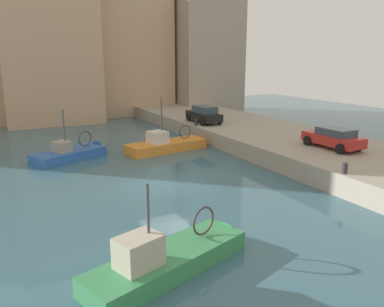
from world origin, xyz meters
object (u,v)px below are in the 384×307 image
at_px(fishing_boat_green, 176,264).
at_px(fishing_boat_orange, 171,149).
at_px(fishing_boat_blue, 75,157).
at_px(mooring_bollard_north, 196,122).
at_px(mooring_bollard_mid, 345,168).
at_px(parked_car_red, 333,138).
at_px(parked_car_black, 204,114).

relative_size(fishing_boat_green, fishing_boat_orange, 0.98).
bearing_deg(fishing_boat_blue, mooring_bollard_north, 9.75).
relative_size(fishing_boat_orange, mooring_bollard_mid, 13.06).
bearing_deg(fishing_boat_green, parked_car_red, 24.96).
distance_m(fishing_boat_blue, fishing_boat_orange, 7.06).
height_order(fishing_boat_green, mooring_bollard_mid, fishing_boat_green).
relative_size(fishing_boat_blue, parked_car_red, 1.51).
xyz_separation_m(parked_car_black, mooring_bollard_mid, (-1.33, -16.97, -0.49)).
bearing_deg(parked_car_red, fishing_boat_blue, 145.86).
distance_m(fishing_boat_green, parked_car_red, 15.99).
height_order(parked_car_red, mooring_bollard_north, parked_car_red).
height_order(parked_car_red, mooring_bollard_mid, parked_car_red).
relative_size(fishing_boat_blue, mooring_bollard_north, 11.08).
bearing_deg(mooring_bollard_north, mooring_bollard_mid, -90.00).
bearing_deg(parked_car_black, fishing_boat_green, -121.69).
distance_m(parked_car_red, parked_car_black, 12.86).
height_order(fishing_boat_blue, fishing_boat_orange, fishing_boat_orange).
relative_size(parked_car_black, mooring_bollard_mid, 7.60).
relative_size(fishing_boat_green, parked_car_red, 1.74).
relative_size(parked_car_red, mooring_bollard_north, 7.36).
relative_size(parked_car_red, mooring_bollard_mid, 7.36).
distance_m(fishing_boat_blue, parked_car_red, 17.59).
distance_m(parked_car_black, mooring_bollard_north, 1.72).
distance_m(fishing_boat_green, fishing_boat_orange, 17.08).
bearing_deg(mooring_bollard_north, parked_car_red, -71.88).
distance_m(fishing_boat_green, parked_car_black, 22.79).
distance_m(fishing_boat_green, fishing_boat_blue, 16.52).
distance_m(fishing_boat_orange, mooring_bollard_north, 4.78).
height_order(fishing_boat_blue, mooring_bollard_north, fishing_boat_blue).
distance_m(parked_car_red, mooring_bollard_north, 12.26).
xyz_separation_m(fishing_boat_green, mooring_bollard_north, (10.60, 18.36, 1.36)).
bearing_deg(parked_car_black, fishing_boat_blue, -166.84).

